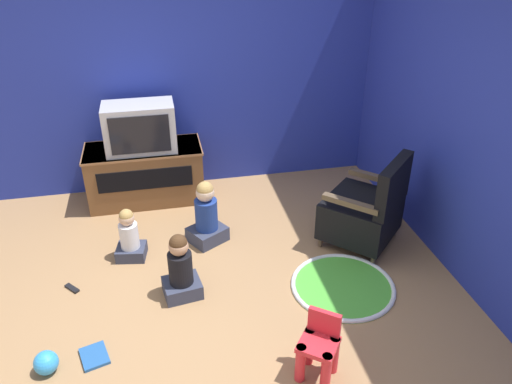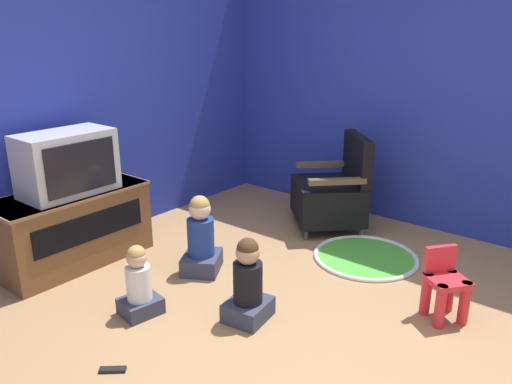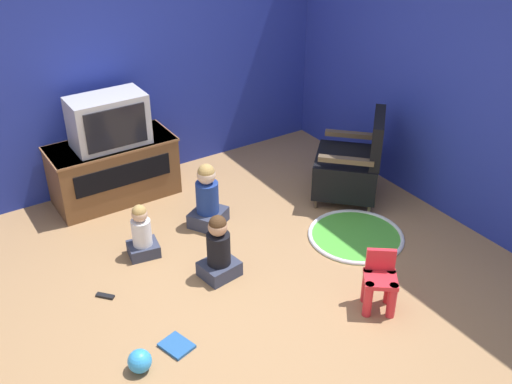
{
  "view_description": "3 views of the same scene",
  "coord_description": "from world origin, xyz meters",
  "px_view_note": "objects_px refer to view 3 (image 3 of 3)",
  "views": [
    {
      "loc": [
        -0.15,
        -2.94,
        2.75
      ],
      "look_at": [
        0.56,
        0.39,
        0.84
      ],
      "focal_mm": 35.0,
      "sensor_mm": 36.0,
      "label": 1
    },
    {
      "loc": [
        -2.32,
        -1.57,
        1.86
      ],
      "look_at": [
        0.24,
        0.49,
        0.77
      ],
      "focal_mm": 35.0,
      "sensor_mm": 36.0,
      "label": 2
    },
    {
      "loc": [
        -1.97,
        -3.18,
        3.13
      ],
      "look_at": [
        0.32,
        0.37,
        0.64
      ],
      "focal_mm": 42.0,
      "sensor_mm": 36.0,
      "label": 3
    }
  ],
  "objects_px": {
    "tv_cabinet": "(114,169)",
    "book": "(177,346)",
    "television": "(108,121)",
    "remote_control": "(105,296)",
    "child_watching_center": "(207,199)",
    "child_watching_right": "(219,250)",
    "yellow_kid_chair": "(379,285)",
    "toy_ball": "(140,361)",
    "black_armchair": "(351,167)",
    "child_watching_left": "(142,234)"
  },
  "relations": [
    {
      "from": "child_watching_right",
      "to": "child_watching_left",
      "type": "bearing_deg",
      "value": 115.7
    },
    {
      "from": "tv_cabinet",
      "to": "yellow_kid_chair",
      "type": "bearing_deg",
      "value": -68.13
    },
    {
      "from": "black_armchair",
      "to": "yellow_kid_chair",
      "type": "xyz_separation_m",
      "value": [
        -0.9,
        -1.4,
        -0.13
      ]
    },
    {
      "from": "television",
      "to": "child_watching_center",
      "type": "bearing_deg",
      "value": -58.93
    },
    {
      "from": "yellow_kid_chair",
      "to": "child_watching_center",
      "type": "relative_size",
      "value": 0.76
    },
    {
      "from": "child_watching_center",
      "to": "remote_control",
      "type": "relative_size",
      "value": 4.47
    },
    {
      "from": "television",
      "to": "child_watching_right",
      "type": "xyz_separation_m",
      "value": [
        0.24,
        -1.63,
        -0.6
      ]
    },
    {
      "from": "child_watching_center",
      "to": "toy_ball",
      "type": "bearing_deg",
      "value": -164.37
    },
    {
      "from": "child_watching_right",
      "to": "toy_ball",
      "type": "height_order",
      "value": "child_watching_right"
    },
    {
      "from": "television",
      "to": "child_watching_right",
      "type": "distance_m",
      "value": 1.75
    },
    {
      "from": "television",
      "to": "child_watching_center",
      "type": "relative_size",
      "value": 1.12
    },
    {
      "from": "child_watching_right",
      "to": "yellow_kid_chair",
      "type": "bearing_deg",
      "value": -58.81
    },
    {
      "from": "tv_cabinet",
      "to": "toy_ball",
      "type": "relative_size",
      "value": 7.33
    },
    {
      "from": "child_watching_center",
      "to": "child_watching_right",
      "type": "relative_size",
      "value": 1.09
    },
    {
      "from": "yellow_kid_chair",
      "to": "toy_ball",
      "type": "bearing_deg",
      "value": -155.12
    },
    {
      "from": "television",
      "to": "black_armchair",
      "type": "distance_m",
      "value": 2.38
    },
    {
      "from": "child_watching_left",
      "to": "book",
      "type": "distance_m",
      "value": 1.2
    },
    {
      "from": "child_watching_center",
      "to": "television",
      "type": "bearing_deg",
      "value": 90.14
    },
    {
      "from": "tv_cabinet",
      "to": "black_armchair",
      "type": "relative_size",
      "value": 1.34
    },
    {
      "from": "tv_cabinet",
      "to": "toy_ball",
      "type": "distance_m",
      "value": 2.4
    },
    {
      "from": "child_watching_left",
      "to": "black_armchair",
      "type": "bearing_deg",
      "value": 3.77
    },
    {
      "from": "child_watching_left",
      "to": "book",
      "type": "height_order",
      "value": "child_watching_left"
    },
    {
      "from": "black_armchair",
      "to": "child_watching_right",
      "type": "xyz_separation_m",
      "value": [
        -1.74,
        -0.39,
        -0.1
      ]
    },
    {
      "from": "tv_cabinet",
      "to": "child_watching_center",
      "type": "height_order",
      "value": "child_watching_center"
    },
    {
      "from": "yellow_kid_chair",
      "to": "book",
      "type": "xyz_separation_m",
      "value": [
        -1.5,
        0.46,
        -0.21
      ]
    },
    {
      "from": "book",
      "to": "remote_control",
      "type": "height_order",
      "value": "book"
    },
    {
      "from": "book",
      "to": "toy_ball",
      "type": "bearing_deg",
      "value": 85.16
    },
    {
      "from": "yellow_kid_chair",
      "to": "child_watching_center",
      "type": "bearing_deg",
      "value": 144.33
    },
    {
      "from": "child_watching_right",
      "to": "book",
      "type": "xyz_separation_m",
      "value": [
        -0.67,
        -0.55,
        -0.24
      ]
    },
    {
      "from": "tv_cabinet",
      "to": "book",
      "type": "bearing_deg",
      "value": -100.9
    },
    {
      "from": "child_watching_center",
      "to": "book",
      "type": "height_order",
      "value": "child_watching_center"
    },
    {
      "from": "toy_ball",
      "to": "remote_control",
      "type": "relative_size",
      "value": 1.17
    },
    {
      "from": "tv_cabinet",
      "to": "book",
      "type": "relative_size",
      "value": 4.6
    },
    {
      "from": "book",
      "to": "tv_cabinet",
      "type": "bearing_deg",
      "value": -27.12
    },
    {
      "from": "black_armchair",
      "to": "book",
      "type": "height_order",
      "value": "black_armchair"
    },
    {
      "from": "child_watching_center",
      "to": "book",
      "type": "distance_m",
      "value": 1.62
    },
    {
      "from": "black_armchair",
      "to": "yellow_kid_chair",
      "type": "bearing_deg",
      "value": 12.06
    },
    {
      "from": "child_watching_center",
      "to": "remote_control",
      "type": "xyz_separation_m",
      "value": [
        -1.2,
        -0.48,
        -0.26
      ]
    },
    {
      "from": "child_watching_center",
      "to": "tv_cabinet",
      "type": "bearing_deg",
      "value": 89.0
    },
    {
      "from": "child_watching_right",
      "to": "television",
      "type": "bearing_deg",
      "value": 90.03
    },
    {
      "from": "television",
      "to": "remote_control",
      "type": "xyz_separation_m",
      "value": [
        -0.66,
        -1.37,
        -0.84
      ]
    },
    {
      "from": "tv_cabinet",
      "to": "book",
      "type": "xyz_separation_m",
      "value": [
        -0.43,
        -2.22,
        -0.3
      ]
    },
    {
      "from": "tv_cabinet",
      "to": "black_armchair",
      "type": "xyz_separation_m",
      "value": [
        1.98,
        -1.27,
        0.03
      ]
    },
    {
      "from": "child_watching_right",
      "to": "toy_ball",
      "type": "xyz_separation_m",
      "value": [
        -0.97,
        -0.61,
        -0.17
      ]
    },
    {
      "from": "black_armchair",
      "to": "child_watching_left",
      "type": "distance_m",
      "value": 2.16
    },
    {
      "from": "child_watching_center",
      "to": "remote_control",
      "type": "bearing_deg",
      "value": 170.83
    },
    {
      "from": "black_armchair",
      "to": "toy_ball",
      "type": "xyz_separation_m",
      "value": [
        -2.71,
        -1.0,
        -0.27
      ]
    },
    {
      "from": "tv_cabinet",
      "to": "child_watching_right",
      "type": "xyz_separation_m",
      "value": [
        0.24,
        -1.67,
        -0.06
      ]
    },
    {
      "from": "child_watching_right",
      "to": "toy_ball",
      "type": "distance_m",
      "value": 1.16
    },
    {
      "from": "black_armchair",
      "to": "book",
      "type": "bearing_deg",
      "value": -23.63
    }
  ]
}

